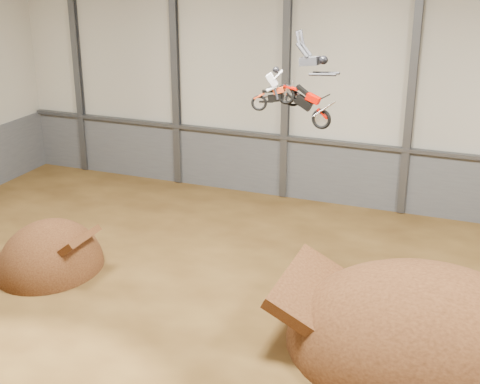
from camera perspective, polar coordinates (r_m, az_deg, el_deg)
name	(u,v)px	position (r m, az deg, el deg)	size (l,w,h in m)	color
floor	(244,343)	(24.96, 0.37, -12.75)	(40.00, 40.00, 0.00)	#472E12
back_wall	(348,79)	(35.92, 9.20, 9.51)	(40.00, 0.10, 14.00)	beige
lower_band_back	(342,174)	(37.16, 8.71, 1.52)	(39.80, 0.18, 3.50)	#56595E
steel_rail	(343,143)	(36.48, 8.81, 4.12)	(39.80, 0.35, 0.20)	#47494F
steel_column_0	(77,60)	(42.48, -13.74, 10.87)	(0.40, 0.36, 13.90)	#47494F
steel_column_1	(175,67)	(39.07, -5.54, 10.55)	(0.40, 0.36, 13.90)	#47494F
steel_column_2	(286,75)	(36.57, 3.96, 9.92)	(0.40, 0.36, 13.90)	#47494F
steel_column_3	(412,84)	(35.17, 14.48, 8.90)	(0.40, 0.36, 13.90)	#47494F
takeoff_ramp	(51,269)	(31.25, -15.79, -6.31)	(4.46, 5.14, 4.46)	#391D0E
landing_ramp	(424,349)	(25.49, 15.39, -12.81)	(10.00, 8.85, 5.77)	#391D0E
fmx_rider_a	(278,86)	(25.17, 3.23, 9.02)	(1.87, 0.71, 1.70)	red
fmx_rider_b	(300,79)	(24.87, 5.15, 9.62)	(3.17, 0.91, 2.72)	#B90900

